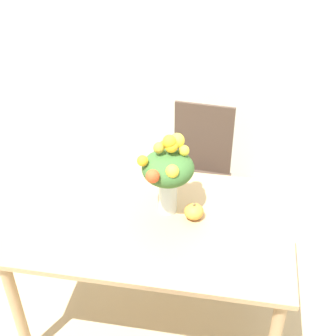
% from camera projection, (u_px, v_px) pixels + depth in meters
% --- Properties ---
extents(ground_plane, '(12.00, 12.00, 0.00)m').
position_uv_depth(ground_plane, '(155.00, 313.00, 2.87)').
color(ground_plane, tan).
extents(wall_back, '(8.00, 0.06, 2.70)m').
position_uv_depth(wall_back, '(191.00, 21.00, 3.18)').
color(wall_back, silver).
rests_on(wall_back, ground_plane).
extents(dining_table, '(1.43, 0.87, 0.78)m').
position_uv_depth(dining_table, '(153.00, 233.00, 2.47)').
color(dining_table, tan).
rests_on(dining_table, ground_plane).
extents(flower_vase, '(0.27, 0.31, 0.46)m').
position_uv_depth(flower_vase, '(168.00, 171.00, 2.32)').
color(flower_vase, silver).
rests_on(flower_vase, dining_table).
extents(pumpkin, '(0.10, 0.10, 0.09)m').
position_uv_depth(pumpkin, '(194.00, 211.00, 2.40)').
color(pumpkin, gold).
rests_on(pumpkin, dining_table).
extents(dining_chair_near_window, '(0.45, 0.45, 0.97)m').
position_uv_depth(dining_chair_near_window, '(199.00, 175.00, 3.20)').
color(dining_chair_near_window, '#47382D').
rests_on(dining_chair_near_window, ground_plane).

